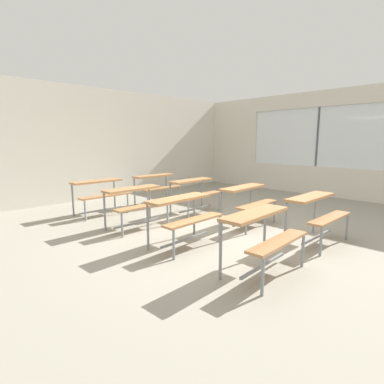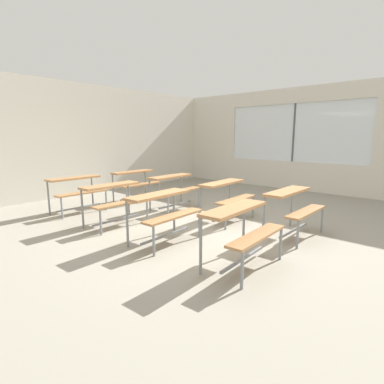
{
  "view_description": "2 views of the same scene",
  "coord_description": "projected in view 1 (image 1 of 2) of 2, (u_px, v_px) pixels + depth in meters",
  "views": [
    {
      "loc": [
        -3.8,
        -3.3,
        1.6
      ],
      "look_at": [
        -0.01,
        0.6,
        0.66
      ],
      "focal_mm": 28.0,
      "sensor_mm": 36.0,
      "label": 1
    },
    {
      "loc": [
        -3.8,
        -3.3,
        1.6
      ],
      "look_at": [
        -0.26,
        -0.13,
        0.71
      ],
      "focal_mm": 28.0,
      "sensor_mm": 36.0,
      "label": 2
    }
  ],
  "objects": [
    {
      "name": "desk_bench_r3c1",
      "position": [
        157.0,
        182.0,
        7.51
      ],
      "size": [
        1.11,
        0.6,
        0.74
      ],
      "rotation": [
        0.0,
        0.0,
        -0.01
      ],
      "color": "#A87547",
      "rests_on": "ground"
    },
    {
      "name": "desk_bench_r0c0",
      "position": [
        263.0,
        228.0,
        3.59
      ],
      "size": [
        1.13,
        0.64,
        0.74
      ],
      "rotation": [
        0.0,
        0.0,
        0.05
      ],
      "color": "#A87547",
      "rests_on": "ground"
    },
    {
      "name": "desk_bench_r2c1",
      "position": [
        195.0,
        188.0,
        6.61
      ],
      "size": [
        1.12,
        0.62,
        0.74
      ],
      "rotation": [
        0.0,
        0.0,
        0.03
      ],
      "color": "#A87547",
      "rests_on": "ground"
    },
    {
      "name": "desk_bench_r1c1",
      "position": [
        248.0,
        196.0,
        5.62
      ],
      "size": [
        1.13,
        0.64,
        0.74
      ],
      "rotation": [
        0.0,
        0.0,
        0.05
      ],
      "color": "#A87547",
      "rests_on": "ground"
    },
    {
      "name": "ground",
      "position": [
        217.0,
        235.0,
        5.22
      ],
      "size": [
        10.0,
        9.0,
        0.05
      ],
      "primitive_type": "cube",
      "color": "gray"
    },
    {
      "name": "desk_bench_r0c1",
      "position": [
        317.0,
        208.0,
        4.66
      ],
      "size": [
        1.1,
        0.59,
        0.74
      ],
      "rotation": [
        0.0,
        0.0,
        -0.0
      ],
      "color": "#A87547",
      "rests_on": "ground"
    },
    {
      "name": "desk_bench_r3c0",
      "position": [
        100.0,
        189.0,
        6.48
      ],
      "size": [
        1.11,
        0.61,
        0.74
      ],
      "rotation": [
        0.0,
        0.0,
        0.02
      ],
      "color": "#A87547",
      "rests_on": "ground"
    },
    {
      "name": "wall_right",
      "position": [
        340.0,
        146.0,
        8.31
      ],
      "size": [
        0.12,
        9.0,
        3.0
      ],
      "color": "silver",
      "rests_on": "ground"
    },
    {
      "name": "desk_bench_r1c0",
      "position": [
        184.0,
        210.0,
        4.54
      ],
      "size": [
        1.13,
        0.64,
        0.74
      ],
      "rotation": [
        0.0,
        0.0,
        0.04
      ],
      "color": "#A87547",
      "rests_on": "ground"
    },
    {
      "name": "wall_back",
      "position": [
        93.0,
        144.0,
        8.14
      ],
      "size": [
        10.0,
        0.12,
        3.0
      ],
      "primitive_type": "cube",
      "color": "silver",
      "rests_on": "ground"
    },
    {
      "name": "desk_bench_r2c0",
      "position": [
        136.0,
        198.0,
        5.47
      ],
      "size": [
        1.12,
        0.62,
        0.74
      ],
      "rotation": [
        0.0,
        0.0,
        0.03
      ],
      "color": "#A87547",
      "rests_on": "ground"
    }
  ]
}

